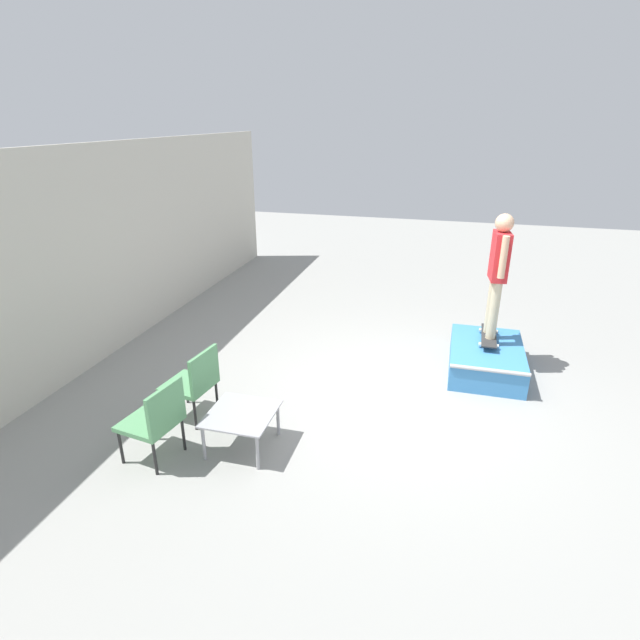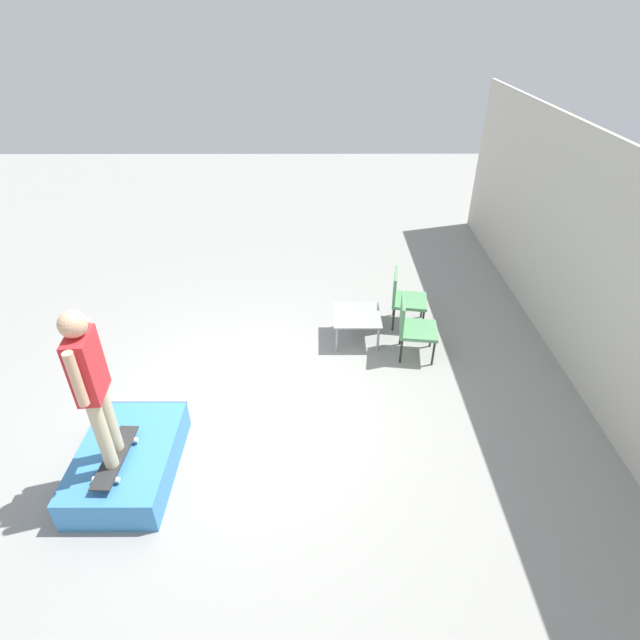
{
  "view_description": "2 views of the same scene",
  "coord_description": "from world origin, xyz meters",
  "px_view_note": "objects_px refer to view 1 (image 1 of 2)",
  "views": [
    {
      "loc": [
        -5.58,
        -0.5,
        3.32
      ],
      "look_at": [
        -0.41,
        0.9,
        1.13
      ],
      "focal_mm": 28.0,
      "sensor_mm": 36.0,
      "label": 1
    },
    {
      "loc": [
        4.69,
        0.92,
        4.33
      ],
      "look_at": [
        -0.5,
        0.94,
        0.95
      ],
      "focal_mm": 28.0,
      "sensor_mm": 36.0,
      "label": 2
    }
  ],
  "objects_px": {
    "skate_ramp_box": "(486,358)",
    "patio_chair_left": "(156,418)",
    "patio_chair_right": "(195,380)",
    "person_skater": "(498,266)",
    "coffee_table": "(241,417)",
    "skateboard_on_ramp": "(489,336)"
  },
  "relations": [
    {
      "from": "skate_ramp_box",
      "to": "patio_chair_left",
      "type": "height_order",
      "value": "patio_chair_left"
    },
    {
      "from": "skate_ramp_box",
      "to": "patio_chair_right",
      "type": "distance_m",
      "value": 3.96
    },
    {
      "from": "person_skater",
      "to": "patio_chair_left",
      "type": "bearing_deg",
      "value": 127.55
    },
    {
      "from": "skate_ramp_box",
      "to": "patio_chair_left",
      "type": "relative_size",
      "value": 1.67
    },
    {
      "from": "skate_ramp_box",
      "to": "coffee_table",
      "type": "xyz_separation_m",
      "value": [
        -2.51,
        2.59,
        0.19
      ]
    },
    {
      "from": "coffee_table",
      "to": "patio_chair_left",
      "type": "xyz_separation_m",
      "value": [
        -0.41,
        0.74,
        0.12
      ]
    },
    {
      "from": "skateboard_on_ramp",
      "to": "patio_chair_right",
      "type": "distance_m",
      "value": 4.07
    },
    {
      "from": "skate_ramp_box",
      "to": "person_skater",
      "type": "height_order",
      "value": "person_skater"
    },
    {
      "from": "skate_ramp_box",
      "to": "skateboard_on_ramp",
      "type": "relative_size",
      "value": 1.76
    },
    {
      "from": "skate_ramp_box",
      "to": "patio_chair_right",
      "type": "bearing_deg",
      "value": 122.52
    },
    {
      "from": "skateboard_on_ramp",
      "to": "coffee_table",
      "type": "distance_m",
      "value": 3.75
    },
    {
      "from": "patio_chair_right",
      "to": "person_skater",
      "type": "bearing_deg",
      "value": 131.89
    },
    {
      "from": "skate_ramp_box",
      "to": "patio_chair_left",
      "type": "bearing_deg",
      "value": 131.29
    },
    {
      "from": "skate_ramp_box",
      "to": "skateboard_on_ramp",
      "type": "bearing_deg",
      "value": -4.3
    },
    {
      "from": "skate_ramp_box",
      "to": "patio_chair_right",
      "type": "height_order",
      "value": "patio_chair_right"
    },
    {
      "from": "skate_ramp_box",
      "to": "person_skater",
      "type": "distance_m",
      "value": 1.29
    },
    {
      "from": "person_skater",
      "to": "coffee_table",
      "type": "bearing_deg",
      "value": 130.69
    },
    {
      "from": "skateboard_on_ramp",
      "to": "coffee_table",
      "type": "xyz_separation_m",
      "value": [
        -2.7,
        2.6,
        -0.08
      ]
    },
    {
      "from": "skateboard_on_ramp",
      "to": "coffee_table",
      "type": "relative_size",
      "value": 1.17
    },
    {
      "from": "skate_ramp_box",
      "to": "person_skater",
      "type": "bearing_deg",
      "value": -4.3
    },
    {
      "from": "patio_chair_left",
      "to": "patio_chair_right",
      "type": "xyz_separation_m",
      "value": [
        0.8,
        -0.0,
        0.0
      ]
    },
    {
      "from": "skateboard_on_ramp",
      "to": "person_skater",
      "type": "height_order",
      "value": "person_skater"
    }
  ]
}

